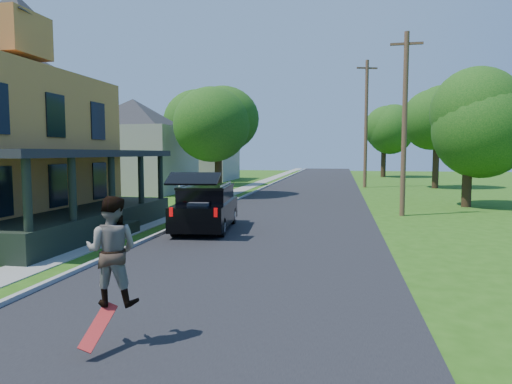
% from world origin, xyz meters
% --- Properties ---
extents(ground, '(140.00, 140.00, 0.00)m').
position_xyz_m(ground, '(0.00, 0.00, 0.00)').
color(ground, '#265110').
rests_on(ground, ground).
extents(street, '(8.00, 120.00, 0.02)m').
position_xyz_m(street, '(0.00, 20.00, 0.00)').
color(street, black).
rests_on(street, ground).
extents(curb, '(0.15, 120.00, 0.12)m').
position_xyz_m(curb, '(-4.05, 20.00, 0.00)').
color(curb, gray).
rests_on(curb, ground).
extents(sidewalk, '(1.30, 120.00, 0.03)m').
position_xyz_m(sidewalk, '(-5.60, 20.00, 0.00)').
color(sidewalk, gray).
rests_on(sidewalk, ground).
extents(front_walk, '(6.50, 1.20, 0.03)m').
position_xyz_m(front_walk, '(-9.50, 6.00, 0.00)').
color(front_walk, gray).
rests_on(front_walk, ground).
extents(neighbor_house_mid, '(12.78, 12.78, 8.30)m').
position_xyz_m(neighbor_house_mid, '(-13.50, 24.00, 4.19)').
color(neighbor_house_mid, '#9B948A').
rests_on(neighbor_house_mid, ground).
extents(neighbor_house_far, '(12.78, 12.78, 8.30)m').
position_xyz_m(neighbor_house_far, '(-13.50, 40.00, 4.19)').
color(neighbor_house_far, '#9B948A').
rests_on(neighbor_house_far, ground).
extents(black_suv, '(2.41, 5.20, 2.34)m').
position_xyz_m(black_suv, '(-2.71, 7.64, 0.90)').
color(black_suv, black).
rests_on(black_suv, ground).
extents(skateboarder, '(0.91, 0.75, 1.70)m').
position_xyz_m(skateboarder, '(-1.00, -3.00, 1.50)').
color(skateboarder, black).
rests_on(skateboarder, ground).
extents(skateboard, '(0.31, 0.68, 0.59)m').
position_xyz_m(skateboard, '(-1.04, -3.40, 0.41)').
color(skateboard, '#AC100E').
rests_on(skateboard, ground).
extents(tree_left_mid, '(6.67, 6.47, 8.19)m').
position_xyz_m(tree_left_mid, '(-6.04, 21.56, 5.39)').
color(tree_left_mid, black).
rests_on(tree_left_mid, ground).
extents(tree_left_far, '(7.73, 7.44, 9.57)m').
position_xyz_m(tree_left_far, '(-10.95, 31.39, 6.37)').
color(tree_left_far, black).
rests_on(tree_left_far, ground).
extents(tree_right_near, '(5.47, 5.26, 7.84)m').
position_xyz_m(tree_right_near, '(9.37, 17.75, 5.14)').
color(tree_right_near, black).
rests_on(tree_right_near, ground).
extents(tree_right_mid, '(5.74, 5.68, 9.17)m').
position_xyz_m(tree_right_mid, '(10.39, 31.75, 6.12)').
color(tree_right_mid, black).
rests_on(tree_right_mid, ground).
extents(tree_right_far, '(7.44, 7.61, 9.62)m').
position_xyz_m(tree_right_far, '(7.67, 49.98, 6.34)').
color(tree_right_far, black).
rests_on(tree_right_far, ground).
extents(utility_pole_near, '(1.50, 0.25, 8.67)m').
position_xyz_m(utility_pole_near, '(5.41, 13.29, 4.47)').
color(utility_pole_near, '#513A26').
rests_on(utility_pole_near, ground).
extents(utility_pole_far, '(1.79, 0.68, 11.01)m').
position_xyz_m(utility_pole_far, '(4.55, 31.69, 5.67)').
color(utility_pole_far, '#513A26').
rests_on(utility_pole_far, ground).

